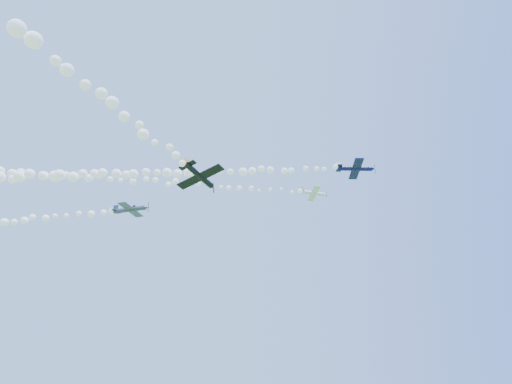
{
  "coord_description": "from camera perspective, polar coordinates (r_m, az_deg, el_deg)",
  "views": [
    {
      "loc": [
        2.79,
        -81.83,
        2.0
      ],
      "look_at": [
        7.61,
        -8.59,
        46.49
      ],
      "focal_mm": 30.0,
      "sensor_mm": 36.0,
      "label": 1
    }
  ],
  "objects": [
    {
      "name": "plane_navy",
      "position": [
        87.31,
        13.16,
        3.07
      ],
      "size": [
        7.94,
        8.4,
        2.73
      ],
      "rotation": [
        0.07,
        0.04,
        -0.1
      ],
      "color": "#0D0E3C"
    },
    {
      "name": "plane_white",
      "position": [
        103.74,
        7.71,
        -0.14
      ],
      "size": [
        6.76,
        7.14,
        2.57
      ],
      "rotation": [
        -0.01,
        0.08,
        0.07
      ],
      "color": "white"
    },
    {
      "name": "plane_grey",
      "position": [
        83.3,
        -16.35,
        -2.23
      ],
      "size": [
        7.31,
        7.69,
        2.02
      ],
      "rotation": [
        0.14,
        -0.03,
        -0.26
      ],
      "color": "#394053"
    },
    {
      "name": "smoke_trail_navy",
      "position": [
        88.13,
        -12.51,
        2.48
      ],
      "size": [
        72.79,
        9.97,
        3.09
      ],
      "primitive_type": null,
      "color": "white"
    },
    {
      "name": "smoke_trail_white",
      "position": [
        101.8,
        -16.66,
        1.48
      ],
      "size": [
        82.75,
        8.39,
        2.89
      ],
      "primitive_type": null,
      "color": "white"
    },
    {
      "name": "plane_black",
      "position": [
        60.42,
        -7.46,
        2.09
      ],
      "size": [
        6.79,
        6.41,
        2.4
      ],
      "rotation": [
        -0.15,
        0.05,
        0.98
      ],
      "color": "black"
    }
  ]
}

